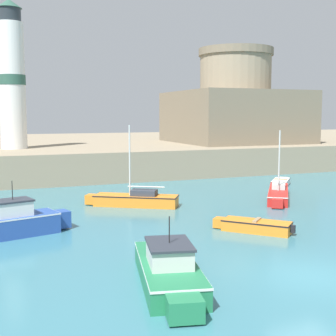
% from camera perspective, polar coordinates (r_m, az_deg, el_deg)
% --- Properties ---
extents(ground_plane, '(200.00, 200.00, 0.00)m').
position_cam_1_polar(ground_plane, '(17.89, 17.05, -12.46)').
color(ground_plane, teal).
extents(quay_seawall, '(120.00, 40.00, 2.60)m').
position_cam_1_polar(quay_seawall, '(58.30, -11.05, 2.09)').
color(quay_seawall, gray).
rests_on(quay_seawall, ground).
extents(motorboat_green_0, '(3.00, 6.28, 2.38)m').
position_cam_1_polar(motorboat_green_0, '(16.15, 0.12, -12.27)').
color(motorboat_green_0, '#237A4C').
rests_on(motorboat_green_0, ground).
extents(dinghy_orange_1, '(3.28, 3.44, 0.64)m').
position_cam_1_polar(dinghy_orange_1, '(23.52, 10.49, -6.91)').
color(dinghy_orange_1, orange).
rests_on(dinghy_orange_1, ground).
extents(dinghy_white_2, '(3.18, 3.39, 0.57)m').
position_cam_1_polar(dinghy_white_2, '(38.91, 13.59, -1.69)').
color(dinghy_white_2, white).
rests_on(dinghy_white_2, ground).
extents(sailboat_orange_3, '(5.60, 4.05, 5.08)m').
position_cam_1_polar(sailboat_orange_3, '(29.52, -4.09, -3.81)').
color(sailboat_orange_3, orange).
rests_on(sailboat_orange_3, ground).
extents(sailboat_red_4, '(4.84, 6.17, 4.69)m').
position_cam_1_polar(sailboat_red_4, '(32.73, 13.30, -2.97)').
color(sailboat_red_4, red).
rests_on(sailboat_red_4, ground).
extents(motorboat_blue_6, '(5.42, 2.75, 2.64)m').
position_cam_1_polar(motorboat_blue_6, '(23.45, -18.43, -6.32)').
color(motorboat_blue_6, '#284C9E').
rests_on(motorboat_blue_6, ground).
extents(fortress, '(13.27, 13.27, 10.40)m').
position_cam_1_polar(fortress, '(53.78, 8.16, 7.19)').
color(fortress, '#796C57').
rests_on(fortress, quay_seawall).
extents(lighthouse, '(2.42, 2.42, 13.32)m').
position_cam_1_polar(lighthouse, '(45.26, -18.51, 10.45)').
color(lighthouse, silver).
rests_on(lighthouse, quay_seawall).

